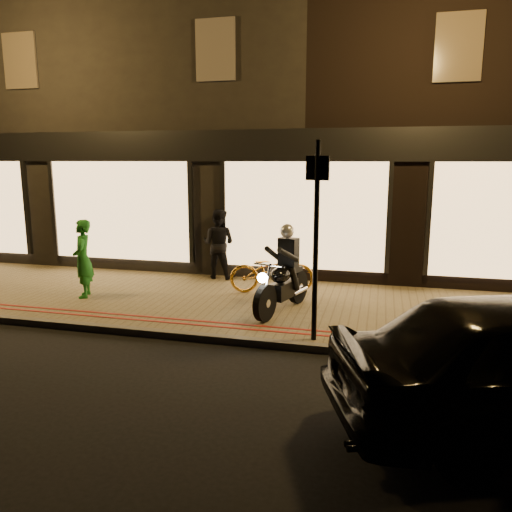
{
  "coord_description": "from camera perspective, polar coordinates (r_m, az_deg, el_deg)",
  "views": [
    {
      "loc": [
        1.7,
        -7.03,
        2.84
      ],
      "look_at": [
        -0.51,
        1.68,
        1.1
      ],
      "focal_mm": 35.0,
      "sensor_mm": 36.0,
      "label": 1
    }
  ],
  "objects": [
    {
      "name": "person_dark",
      "position": [
        11.56,
        -4.3,
        1.39
      ],
      "size": [
        0.84,
        0.68,
        1.61
      ],
      "primitive_type": "imported",
      "rotation": [
        0.0,
        0.0,
        3.05
      ],
      "color": "black",
      "rests_on": "sidewalk"
    },
    {
      "name": "red_kerb_lines",
      "position": [
        8.23,
        1.51,
        -8.32
      ],
      "size": [
        50.0,
        0.26,
        0.01
      ],
      "color": "maroon",
      "rests_on": "sidewalk"
    },
    {
      "name": "motorcycle",
      "position": [
        9.03,
        3.19,
        -2.53
      ],
      "size": [
        0.8,
        1.9,
        1.59
      ],
      "rotation": [
        0.0,
        0.0,
        -0.28
      ],
      "color": "black",
      "rests_on": "sidewalk"
    },
    {
      "name": "sign_post",
      "position": [
        7.41,
        6.89,
        2.79
      ],
      "size": [
        0.35,
        0.1,
        3.0
      ],
      "rotation": [
        0.0,
        0.0,
        -0.21
      ],
      "color": "black",
      "rests_on": "sidewalk"
    },
    {
      "name": "ground",
      "position": [
        7.77,
        0.59,
        -10.48
      ],
      "size": [
        90.0,
        90.0,
        0.0
      ],
      "primitive_type": "plane",
      "color": "black",
      "rests_on": "ground"
    },
    {
      "name": "kerb_stone",
      "position": [
        7.79,
        0.68,
        -9.93
      ],
      "size": [
        50.0,
        0.14,
        0.12
      ],
      "primitive_type": "cube",
      "color": "#59544C",
      "rests_on": "ground"
    },
    {
      "name": "person_green",
      "position": [
        10.51,
        -19.17,
        -0.29
      ],
      "size": [
        0.58,
        0.67,
        1.56
      ],
      "primitive_type": "imported",
      "rotation": [
        0.0,
        0.0,
        -1.13
      ],
      "color": "#1D6F22",
      "rests_on": "sidewalk"
    },
    {
      "name": "building_row",
      "position": [
        16.17,
        8.46,
        15.83
      ],
      "size": [
        48.0,
        10.11,
        8.5
      ],
      "color": "black",
      "rests_on": "ground"
    },
    {
      "name": "bicycle_gold",
      "position": [
        10.35,
        1.84,
        -1.67
      ],
      "size": [
        1.85,
        1.09,
        0.92
      ],
      "primitive_type": "imported",
      "rotation": [
        0.0,
        0.0,
        1.86
      ],
      "color": "orange",
      "rests_on": "sidewalk"
    },
    {
      "name": "sidewalk",
      "position": [
        9.6,
        3.43,
        -5.89
      ],
      "size": [
        50.0,
        4.0,
        0.12
      ],
      "primitive_type": "cube",
      "color": "#746547",
      "rests_on": "ground"
    }
  ]
}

